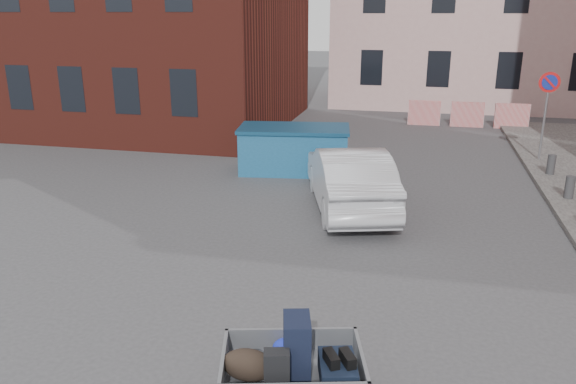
# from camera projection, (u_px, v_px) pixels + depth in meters

# --- Properties ---
(ground) EXTENTS (120.00, 120.00, 0.00)m
(ground) POSITION_uv_depth(u_px,v_px,m) (271.00, 277.00, 9.85)
(ground) COLOR #38383A
(ground) RESTS_ON ground
(far_building) EXTENTS (6.00, 6.00, 8.00)m
(far_building) POSITION_uv_depth(u_px,v_px,m) (42.00, 20.00, 33.41)
(far_building) COLOR maroon
(far_building) RESTS_ON ground
(no_parking_sign) EXTENTS (0.60, 0.09, 2.65)m
(no_parking_sign) POSITION_uv_depth(u_px,v_px,m) (547.00, 98.00, 16.71)
(no_parking_sign) COLOR gray
(no_parking_sign) RESTS_ON sidewalk
(barriers) EXTENTS (4.70, 0.18, 1.00)m
(barriers) POSITION_uv_depth(u_px,v_px,m) (467.00, 115.00, 22.68)
(barriers) COLOR red
(barriers) RESTS_ON ground
(trailer) EXTENTS (1.83, 1.96, 1.20)m
(trailer) POSITION_uv_depth(u_px,v_px,m) (292.00, 367.00, 6.35)
(trailer) COLOR black
(trailer) RESTS_ON ground
(dumpster) EXTENTS (3.35, 2.06, 1.32)m
(dumpster) POSITION_uv_depth(u_px,v_px,m) (294.00, 149.00, 16.23)
(dumpster) COLOR #1D5B8B
(dumpster) RESTS_ON ground
(silver_car) EXTENTS (2.80, 4.74, 1.48)m
(silver_car) POSITION_uv_depth(u_px,v_px,m) (349.00, 178.00, 13.16)
(silver_car) COLOR silver
(silver_car) RESTS_ON ground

